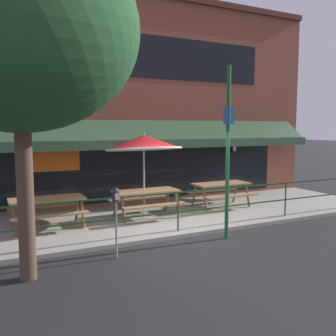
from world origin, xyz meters
The scene contains 11 objects.
ground_plane centered at (0.00, 0.00, 0.00)m, with size 120.00×120.00×0.00m, color #232326.
patio_deck centered at (0.00, 2.00, 0.05)m, with size 15.00×4.00×0.10m, color #9E998E.
restaurant_building centered at (0.00, 4.22, 3.50)m, with size 15.00×1.60×7.05m.
patio_railing centered at (0.00, 0.30, 0.80)m, with size 13.84×0.04×0.97m.
picnic_table_left centered at (-2.79, 2.00, 0.71)m, with size 1.80×1.42×0.76m.
picnic_table_centre centered at (-0.13, 1.94, 0.71)m, with size 1.80×1.42×0.76m.
picnic_table_right centered at (2.53, 2.16, 0.71)m, with size 1.80×1.42×0.76m.
patio_umbrella_centre centered at (-0.13, 2.10, 2.18)m, with size 2.14×2.14×2.40m.
parking_meter_near centered at (-1.86, -0.57, 1.15)m, with size 0.15×0.16×1.42m.
street_sign_pole centered at (0.89, -0.45, 2.06)m, with size 0.28×0.09×4.01m.
street_tree_curbside centered at (-3.45, -0.98, 4.42)m, with size 3.98×3.58×6.50m.
Camera 1 is at (-4.19, -7.54, 2.61)m, focal length 40.00 mm.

